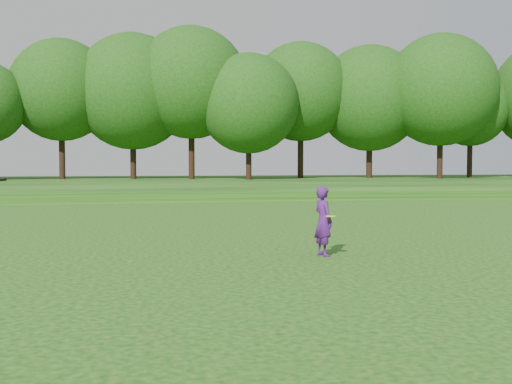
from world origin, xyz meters
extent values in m
plane|color=#0B3C0D|center=(0.00, 0.00, 0.00)|extent=(140.00, 140.00, 0.00)
cube|color=#0B3C0D|center=(0.00, 34.00, 0.30)|extent=(130.00, 30.00, 0.60)
cube|color=gray|center=(0.00, 20.00, 0.02)|extent=(130.00, 1.60, 0.04)
imported|color=#4E1971|center=(3.50, 0.71, 0.82)|extent=(0.54, 0.68, 1.64)
cylinder|color=#AAF025|center=(3.59, 0.33, 0.97)|extent=(0.25, 0.25, 0.03)
camera|label=1|loc=(-0.22, -13.80, 2.28)|focal=45.00mm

